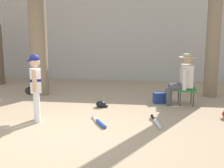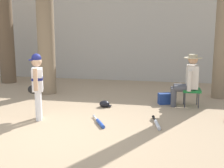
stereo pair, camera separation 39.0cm
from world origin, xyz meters
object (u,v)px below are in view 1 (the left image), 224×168
tree_behind_spectator (215,8)px  handbag_beside_stool (161,98)px  tree_near_player (37,19)px  seated_spectator (182,78)px  batting_helmet_black (101,104)px  bat_aluminum_silver (157,123)px  folding_stool (186,90)px  bat_blue_youth (100,123)px  young_ballplayer (35,83)px

tree_behind_spectator → handbag_beside_stool: size_ratio=15.07×
tree_near_player → seated_spectator: (3.70, -0.62, -1.36)m
tree_near_player → handbag_beside_stool: bearing=-9.2°
batting_helmet_black → handbag_beside_stool: bearing=22.3°
bat_aluminum_silver → batting_helmet_black: bearing=139.2°
tree_behind_spectator → batting_helmet_black: 3.76m
folding_stool → seated_spectator: seated_spectator is taller
folding_stool → batting_helmet_black: size_ratio=1.51×
tree_near_player → batting_helmet_black: size_ratio=16.85×
tree_behind_spectator → folding_stool: bearing=-126.0°
bat_blue_youth → tree_behind_spectator: bearing=47.3°
tree_near_player → handbag_beside_stool: size_ratio=13.69×
tree_near_player → bat_blue_youth: 3.65m
bat_blue_youth → young_ballplayer: bearing=176.7°
tree_near_player → batting_helmet_black: bearing=-30.2°
tree_near_player → handbag_beside_stool: tree_near_player is taller
folding_stool → tree_near_player: bearing=170.7°
handbag_beside_stool → batting_helmet_black: size_ratio=1.23×
seated_spectator → bat_aluminum_silver: bearing=-111.1°
folding_stool → handbag_beside_stool: 0.63m
young_ballplayer → bat_aluminum_silver: bearing=1.7°
folding_stool → bat_aluminum_silver: folding_stool is taller
folding_stool → handbag_beside_stool: (-0.58, 0.10, -0.23)m
folding_stool → tree_behind_spectator: bearing=54.0°
seated_spectator → batting_helmet_black: 1.98m
tree_behind_spectator → folding_stool: 2.28m
seated_spectator → bat_blue_youth: (-1.65, -1.68, -0.61)m
folding_stool → handbag_beside_stool: bearing=170.7°
bat_blue_youth → batting_helmet_black: 1.23m
handbag_beside_stool → tree_behind_spectator: bearing=34.9°
bat_aluminum_silver → bat_blue_youth: same height
tree_behind_spectator → bat_blue_youth: 4.30m
folding_stool → seated_spectator: bearing=-177.4°
batting_helmet_black → seated_spectator: bearing=14.0°
folding_stool → batting_helmet_black: (-1.94, -0.46, -0.30)m
folding_stool → bat_blue_youth: bearing=-136.2°
young_ballplayer → seated_spectator: size_ratio=1.09×
bat_aluminum_silver → tree_behind_spectator: bearing=60.8°
tree_near_player → bat_aluminum_silver: bearing=-34.8°
folding_stool → bat_aluminum_silver: (-0.69, -1.54, -0.33)m
folding_stool → bat_blue_youth: folding_stool is taller
batting_helmet_black → folding_stool: bearing=13.4°
seated_spectator → batting_helmet_black: seated_spectator is taller
seated_spectator → tree_behind_spectator: bearing=50.6°
tree_behind_spectator → folding_stool: tree_behind_spectator is taller
tree_behind_spectator → bat_aluminum_silver: 3.68m
tree_behind_spectator → tree_near_player: bearing=-175.0°
tree_behind_spectator → bat_aluminum_silver: tree_behind_spectator is taller
bat_aluminum_silver → bat_blue_youth: size_ratio=1.10×
tree_near_player → folding_stool: 4.18m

